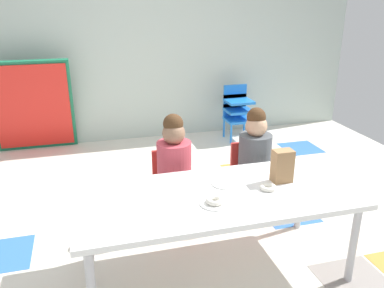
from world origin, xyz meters
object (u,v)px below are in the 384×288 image
object	(u,v)px
folded_activity_table	(33,107)
paper_plate_near_edge	(215,203)
craft_table	(217,200)
paper_plate_center_table	(225,183)
donut_powdered_on_plate	(215,200)
seated_child_middle_seat	(254,153)
kid_chair_blue_stack	(237,109)
donut_powdered_loose	(268,187)
seated_child_near_camera	(174,161)
paper_bag_brown	(282,166)

from	to	relation	value
folded_activity_table	paper_plate_near_edge	distance (m)	3.05
craft_table	folded_activity_table	distance (m)	2.97
paper_plate_center_table	donut_powdered_on_plate	size ratio (longest dim) A/B	1.68
craft_table	seated_child_middle_seat	xyz separation A→B (m)	(0.53, 0.62, 0.03)
kid_chair_blue_stack	donut_powdered_loose	xyz separation A→B (m)	(-0.78, -2.48, 0.19)
seated_child_near_camera	paper_plate_near_edge	size ratio (longest dim) A/B	5.10
craft_table	paper_plate_center_table	bearing A→B (deg)	49.50
kid_chair_blue_stack	donut_powdered_on_plate	xyz separation A→B (m)	(-1.16, -2.57, 0.20)
seated_child_middle_seat	paper_plate_near_edge	distance (m)	0.94
paper_bag_brown	donut_powdered_on_plate	bearing A→B (deg)	-161.07
seated_child_near_camera	craft_table	bearing A→B (deg)	-77.95
folded_activity_table	donut_powdered_loose	xyz separation A→B (m)	(1.65, -2.69, 0.05)
paper_plate_near_edge	donut_powdered_loose	size ratio (longest dim) A/B	1.68
paper_bag_brown	paper_plate_center_table	size ratio (longest dim) A/B	1.22
seated_child_near_camera	paper_plate_near_edge	xyz separation A→B (m)	(0.08, -0.74, 0.02)
kid_chair_blue_stack	paper_plate_center_table	size ratio (longest dim) A/B	3.78
folded_activity_table	donut_powdered_loose	size ratio (longest dim) A/B	10.15
paper_plate_near_edge	donut_powdered_loose	distance (m)	0.40
seated_child_middle_seat	donut_powdered_on_plate	distance (m)	0.94
kid_chair_blue_stack	donut_powdered_on_plate	size ratio (longest dim) A/B	6.34
craft_table	donut_powdered_on_plate	size ratio (longest dim) A/B	16.35
kid_chair_blue_stack	paper_bag_brown	bearing A→B (deg)	-104.99
paper_bag_brown	donut_powdered_on_plate	xyz separation A→B (m)	(-0.52, -0.18, -0.09)
craft_table	seated_child_middle_seat	world-z (taller)	seated_child_middle_seat
craft_table	paper_plate_center_table	xyz separation A→B (m)	(0.10, 0.12, 0.05)
folded_activity_table	paper_bag_brown	xyz separation A→B (m)	(1.79, -2.60, 0.14)
seated_child_near_camera	donut_powdered_loose	distance (m)	0.80
folded_activity_table	donut_powdered_loose	distance (m)	3.15
seated_child_middle_seat	paper_plate_center_table	distance (m)	0.66
craft_table	donut_powdered_on_plate	bearing A→B (deg)	-113.55
donut_powdered_loose	donut_powdered_on_plate	bearing A→B (deg)	-166.44
seated_child_middle_seat	donut_powdered_loose	world-z (taller)	seated_child_middle_seat
seated_child_near_camera	kid_chair_blue_stack	bearing A→B (deg)	55.84
paper_plate_center_table	seated_child_near_camera	bearing A→B (deg)	114.67
craft_table	paper_plate_center_table	distance (m)	0.16
paper_plate_center_table	donut_powdered_on_plate	distance (m)	0.28
craft_table	kid_chair_blue_stack	world-z (taller)	kid_chair_blue_stack
donut_powdered_on_plate	donut_powdered_loose	world-z (taller)	donut_powdered_on_plate
paper_plate_near_edge	paper_plate_center_table	distance (m)	0.28
seated_child_middle_seat	donut_powdered_loose	xyz separation A→B (m)	(-0.19, -0.65, 0.03)
seated_child_middle_seat	seated_child_near_camera	bearing A→B (deg)	180.00
seated_child_near_camera	paper_plate_near_edge	bearing A→B (deg)	-83.96
kid_chair_blue_stack	folded_activity_table	distance (m)	2.44
folded_activity_table	donut_powdered_on_plate	bearing A→B (deg)	-65.52
paper_bag_brown	paper_plate_center_table	distance (m)	0.39
paper_plate_near_edge	paper_plate_center_table	xyz separation A→B (m)	(0.15, 0.24, 0.00)
folded_activity_table	paper_bag_brown	distance (m)	3.16
seated_child_middle_seat	kid_chair_blue_stack	xyz separation A→B (m)	(0.58, 1.83, -0.16)
craft_table	kid_chair_blue_stack	distance (m)	2.69
kid_chair_blue_stack	donut_powdered_loose	world-z (taller)	kid_chair_blue_stack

